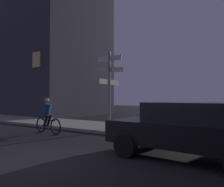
% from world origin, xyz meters
% --- Properties ---
extents(ground_plane, '(80.00, 80.00, 0.00)m').
position_xyz_m(ground_plane, '(0.00, 0.00, 0.00)').
color(ground_plane, black).
extents(sidewalk_kerb, '(40.00, 3.27, 0.14)m').
position_xyz_m(sidewalk_kerb, '(0.00, 6.19, 0.07)').
color(sidewalk_kerb, gray).
rests_on(sidewalk_kerb, ground_plane).
extents(signpost, '(1.37, 1.62, 3.73)m').
position_xyz_m(signpost, '(-1.21, 5.43, 2.35)').
color(signpost, gray).
rests_on(signpost, sidewalk_kerb).
extents(car_near_right, '(4.28, 2.06, 1.48)m').
position_xyz_m(car_near_right, '(3.30, 2.55, 0.80)').
color(car_near_right, black).
rests_on(car_near_right, ground_plane).
extents(cyclist, '(1.82, 0.36, 1.61)m').
position_xyz_m(cyclist, '(-3.17, 3.33, 0.75)').
color(cyclist, black).
rests_on(cyclist, ground_plane).
extents(building_left_block, '(9.14, 8.56, 18.53)m').
position_xyz_m(building_left_block, '(-12.65, 11.83, 9.27)').
color(building_left_block, '#383842').
rests_on(building_left_block, ground_plane).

